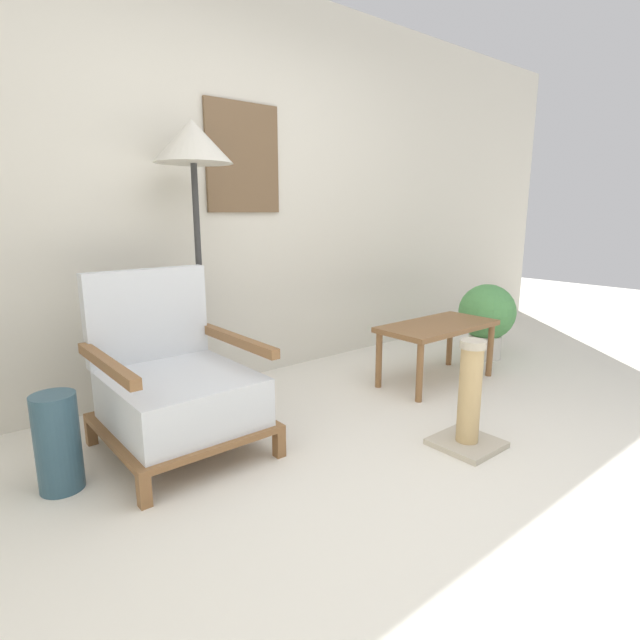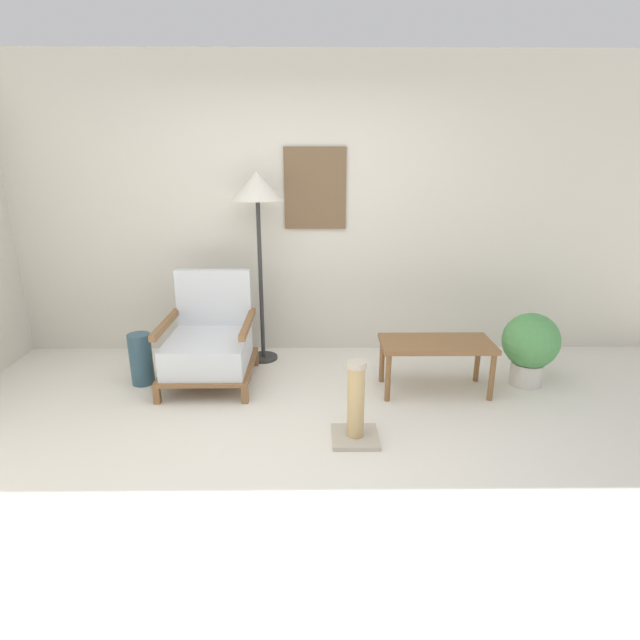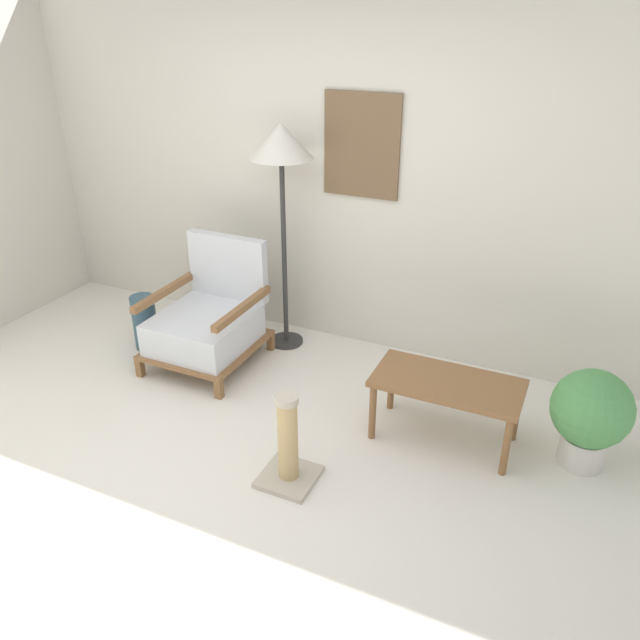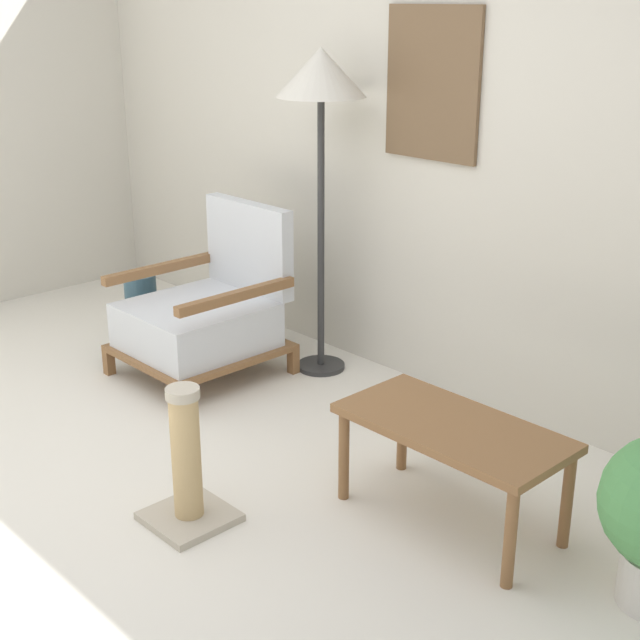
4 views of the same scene
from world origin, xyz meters
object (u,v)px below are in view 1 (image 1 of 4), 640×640
Objects in this scene: floor_lamp at (193,156)px; scratching_post at (469,406)px; coffee_table at (438,331)px; potted_plant at (487,316)px; armchair at (176,386)px; vase at (58,442)px.

floor_lamp is 3.00× the size of scratching_post.
coffee_table is 1.44× the size of potted_plant.
potted_plant is 1.73m from scratching_post.
armchair is 2.05× the size of vase.
armchair is 0.58m from vase.
potted_plant is at bearing -2.11° from armchair.
vase is at bearing -175.27° from armchair.
coffee_table is at bearing -25.40° from floor_lamp.
floor_lamp is 2.61m from potted_plant.
scratching_post is at bearing -133.51° from coffee_table.
scratching_post is (1.15, -0.95, -0.11)m from armchair.
potted_plant is at bearing -14.34° from floor_lamp.
potted_plant reaches higher than scratching_post.
coffee_table is 0.81m from potted_plant.
coffee_table is at bearing 46.49° from scratching_post.
armchair is 1.50m from scratching_post.
scratching_post reaches higher than vase.
potted_plant is (0.80, 0.11, -0.02)m from coffee_table.
floor_lamp reaches higher than coffee_table.
potted_plant is at bearing 8.05° from coffee_table.
armchair is at bearing 177.89° from potted_plant.
floor_lamp is 2.07m from scratching_post.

